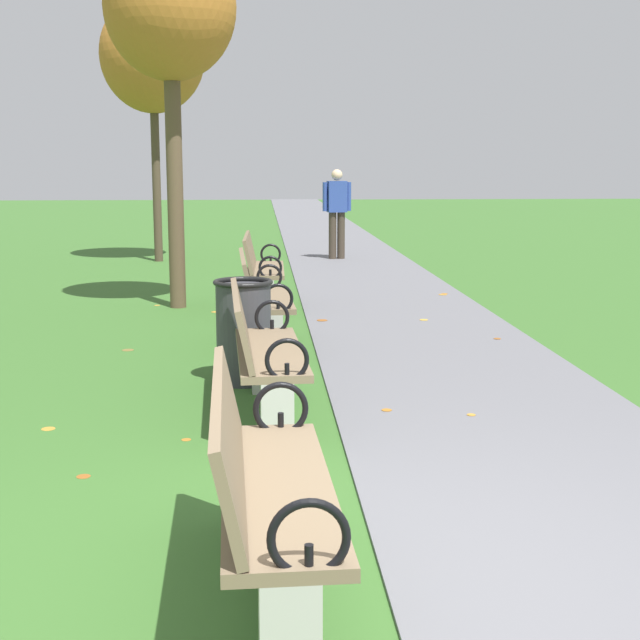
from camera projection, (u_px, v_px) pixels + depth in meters
The scene contains 11 objects.
ground_plane at pixel (388, 598), 3.68m from camera, with size 80.00×80.00×0.00m, color #386628.
paved_walkway at pixel (328, 237), 21.43m from camera, with size 2.21×44.00×0.02m, color slate.
park_bench_1 at pixel (264, 486), 3.58m from camera, with size 0.53×1.62×0.90m.
park_bench_2 at pixel (262, 351), 6.13m from camera, with size 0.54×1.62×0.90m.
park_bench_3 at pixel (262, 298), 8.55m from camera, with size 0.53×1.62×0.90m.
park_bench_4 at pixel (261, 269), 10.87m from camera, with size 0.49×1.61×0.90m.
tree_1 at pixel (170, 12), 10.44m from camera, with size 1.55×1.55×4.40m.
tree_2 at pixel (153, 56), 15.58m from camera, with size 1.82×1.82×4.62m.
pedestrian_walking at pixel (337, 209), 16.29m from camera, with size 0.53×0.27×1.62m.
trash_bin at pixel (244, 331), 7.21m from camera, with size 0.48×0.48×0.84m.
scattered_leaves at pixel (328, 364), 7.87m from camera, with size 4.13×10.16×0.02m.
Camera 1 is at (-0.50, -3.40, 1.76)m, focal length 50.30 mm.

